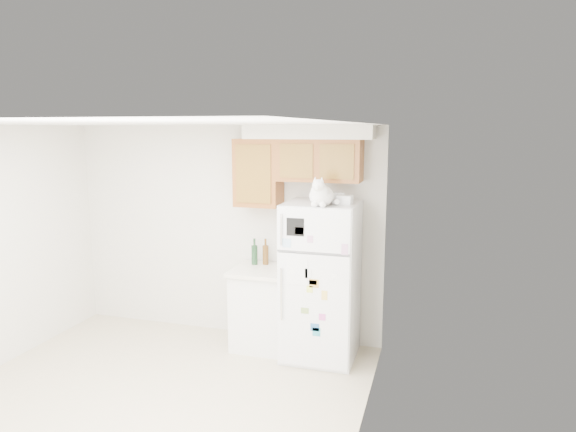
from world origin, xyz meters
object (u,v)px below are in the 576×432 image
at_px(base_counter, 262,307).
at_px(cat, 321,195).
at_px(bottle_green, 254,252).
at_px(refrigerator, 321,281).
at_px(bottle_amber, 266,252).
at_px(storage_box_back, 335,197).
at_px(storage_box_front, 345,200).

xyz_separation_m(base_counter, cat, (0.74, -0.32, 1.35)).
height_order(cat, bottle_green, cat).
relative_size(refrigerator, bottle_amber, 5.68).
bearing_deg(refrigerator, base_counter, 173.91).
relative_size(bottle_green, bottle_amber, 1.01).
height_order(refrigerator, bottle_green, refrigerator).
xyz_separation_m(base_counter, storage_box_back, (0.81, 0.02, 1.29)).
xyz_separation_m(cat, bottle_green, (-0.87, 0.45, -0.74)).
xyz_separation_m(cat, storage_box_back, (0.07, 0.34, -0.06)).
bearing_deg(bottle_green, storage_box_back, -6.44).
height_order(storage_box_front, bottle_green, storage_box_front).
bearing_deg(storage_box_back, base_counter, 160.70).
relative_size(cat, storage_box_back, 2.42).
bearing_deg(refrigerator, bottle_green, 166.27).
height_order(refrigerator, storage_box_front, storage_box_front).
bearing_deg(refrigerator, bottle_amber, 160.99).
bearing_deg(bottle_amber, refrigerator, -19.01).
height_order(base_counter, bottle_green, bottle_green).
bearing_deg(bottle_amber, storage_box_front, -17.01).
height_order(base_counter, storage_box_back, storage_box_back).
bearing_deg(bottle_green, storage_box_front, -13.13).
height_order(cat, storage_box_back, cat).
relative_size(base_counter, bottle_amber, 3.07).
distance_m(bottle_green, bottle_amber, 0.13).
bearing_deg(storage_box_front, bottle_green, 172.72).
height_order(refrigerator, cat, cat).
distance_m(cat, storage_box_back, 0.35).
relative_size(cat, bottle_green, 1.44).
distance_m(refrigerator, storage_box_back, 0.91).
height_order(refrigerator, bottle_amber, refrigerator).
relative_size(base_counter, storage_box_back, 5.11).
bearing_deg(storage_box_front, base_counter, 178.41).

